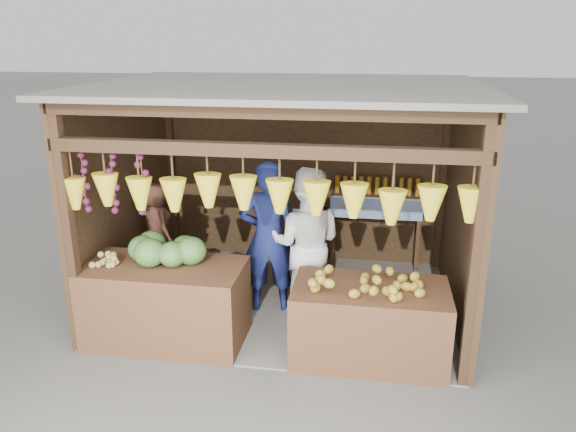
# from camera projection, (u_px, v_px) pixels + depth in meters

# --- Properties ---
(ground) EXTENTS (80.00, 80.00, 0.00)m
(ground) POSITION_uv_depth(u_px,v_px,m) (286.00, 302.00, 6.99)
(ground) COLOR #514F49
(ground) RESTS_ON ground
(stall_structure) EXTENTS (4.30, 3.30, 2.66)m
(stall_structure) POSITION_uv_depth(u_px,v_px,m) (283.00, 172.00, 6.44)
(stall_structure) COLOR slate
(stall_structure) RESTS_ON ground
(back_shelf) EXTENTS (1.25, 0.32, 1.32)m
(back_shelf) POSITION_uv_depth(u_px,v_px,m) (376.00, 209.00, 7.77)
(back_shelf) COLOR #382314
(back_shelf) RESTS_ON ground
(counter_left) EXTENTS (1.67, 0.85, 0.87)m
(counter_left) POSITION_uv_depth(u_px,v_px,m) (166.00, 303.00, 6.00)
(counter_left) COLOR #462B17
(counter_left) RESTS_ON ground
(counter_right) EXTENTS (1.55, 0.85, 0.79)m
(counter_right) POSITION_uv_depth(u_px,v_px,m) (369.00, 323.00, 5.68)
(counter_right) COLOR #4A2A18
(counter_right) RESTS_ON ground
(stool) EXTENTS (0.35, 0.35, 0.33)m
(stool) POSITION_uv_depth(u_px,v_px,m) (161.00, 277.00, 7.30)
(stool) COLOR black
(stool) RESTS_ON ground
(man_standing) EXTENTS (0.74, 0.55, 1.84)m
(man_standing) POSITION_uv_depth(u_px,v_px,m) (268.00, 238.00, 6.52)
(man_standing) COLOR #151D51
(man_standing) RESTS_ON ground
(woman_standing) EXTENTS (0.89, 0.70, 1.79)m
(woman_standing) POSITION_uv_depth(u_px,v_px,m) (306.00, 243.00, 6.42)
(woman_standing) COLOR white
(woman_standing) RESTS_ON ground
(vendor_seated) EXTENTS (0.64, 0.62, 1.11)m
(vendor_seated) POSITION_uv_depth(u_px,v_px,m) (157.00, 225.00, 7.08)
(vendor_seated) COLOR #522E20
(vendor_seated) RESTS_ON stool
(melon_pile) EXTENTS (1.00, 0.50, 0.32)m
(melon_pile) POSITION_uv_depth(u_px,v_px,m) (164.00, 248.00, 5.90)
(melon_pile) COLOR #1A5015
(melon_pile) RESTS_ON counter_left
(tanfruit_pile) EXTENTS (0.34, 0.40, 0.13)m
(tanfruit_pile) POSITION_uv_depth(u_px,v_px,m) (107.00, 257.00, 5.92)
(tanfruit_pile) COLOR tan
(tanfruit_pile) RESTS_ON counter_left
(mango_pile) EXTENTS (1.40, 0.64, 0.22)m
(mango_pile) POSITION_uv_depth(u_px,v_px,m) (372.00, 280.00, 5.47)
(mango_pile) COLOR #C16F19
(mango_pile) RESTS_ON counter_right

